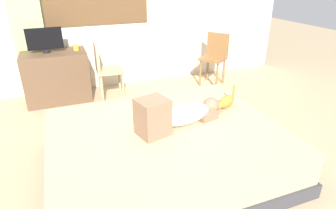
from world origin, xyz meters
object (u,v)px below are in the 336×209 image
(desk, at_px, (57,77))
(cup, at_px, (76,47))
(chair_spare, at_px, (215,55))
(person_lying, at_px, (178,114))
(tv_monitor, at_px, (45,40))
(chair_by_desk, at_px, (105,68))
(cat, at_px, (225,102))
(bed, at_px, (166,149))

(desk, height_order, cup, cup)
(cup, height_order, chair_spare, chair_spare)
(desk, xyz_separation_m, cup, (0.32, -0.01, 0.41))
(person_lying, relative_size, cup, 10.83)
(person_lying, xyz_separation_m, cup, (-0.72, 2.13, 0.22))
(tv_monitor, height_order, chair_by_desk, tv_monitor)
(chair_spare, bearing_deg, cat, -116.49)
(desk, relative_size, chair_spare, 1.05)
(person_lying, relative_size, chair_spare, 1.09)
(tv_monitor, height_order, cup, tv_monitor)
(cat, distance_m, cup, 2.39)
(person_lying, distance_m, cat, 0.65)
(person_lying, bearing_deg, cup, 108.59)
(bed, relative_size, tv_monitor, 4.54)
(person_lying, distance_m, desk, 2.39)
(cat, bearing_deg, cup, 124.49)
(chair_by_desk, xyz_separation_m, chair_spare, (1.87, 0.04, 0.00))
(person_lying, bearing_deg, chair_by_desk, 100.86)
(cat, height_order, chair_spare, chair_spare)
(bed, height_order, cat, cat)
(desk, relative_size, cup, 10.40)
(desk, distance_m, tv_monitor, 0.56)
(cat, relative_size, chair_spare, 0.38)
(desk, height_order, chair_spare, chair_spare)
(cat, xyz_separation_m, chair_spare, (0.88, 1.76, -0.01))
(desk, bearing_deg, cup, -2.26)
(person_lying, height_order, cup, cup)
(person_lying, bearing_deg, desk, 115.90)
(desk, relative_size, tv_monitor, 1.87)
(person_lying, xyz_separation_m, cat, (0.63, 0.17, -0.05))
(desk, bearing_deg, person_lying, -64.10)
(chair_spare, bearing_deg, bed, -129.92)
(cup, bearing_deg, chair_by_desk, -34.14)
(cat, distance_m, tv_monitor, 2.66)
(bed, xyz_separation_m, desk, (-0.90, 2.17, 0.15))
(bed, bearing_deg, person_lying, 14.57)
(person_lying, relative_size, tv_monitor, 1.95)
(cup, distance_m, chair_spare, 2.25)
(bed, xyz_separation_m, tv_monitor, (-0.98, 2.17, 0.70))
(cat, height_order, desk, desk)
(person_lying, distance_m, cup, 2.25)
(chair_spare, bearing_deg, chair_by_desk, -178.85)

